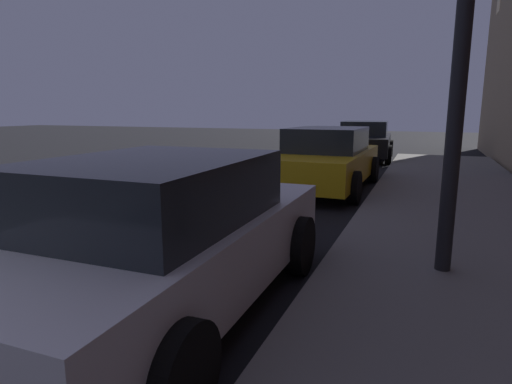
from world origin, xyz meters
TOP-DOWN VIEW (x-y plane):
  - car_white at (2.85, 3.62)m, footprint 2.09×4.13m
  - car_yellow_cab at (2.85, 10.28)m, footprint 2.10×4.49m
  - car_black at (2.85, 16.86)m, footprint 2.22×4.38m

SIDE VIEW (x-z plane):
  - car_black at x=2.85m, z-range -0.01..1.42m
  - car_yellow_cab at x=2.85m, z-range -0.01..1.42m
  - car_white at x=2.85m, z-range 0.00..1.43m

